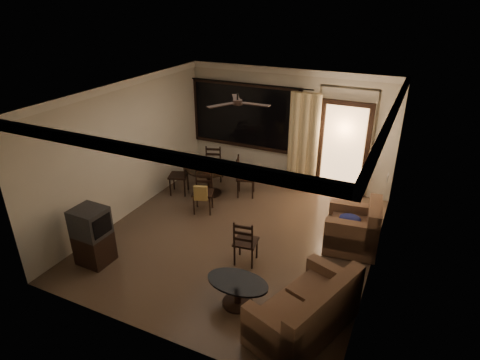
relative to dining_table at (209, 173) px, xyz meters
The scene contains 12 objects.
ground 2.02m from the dining_table, 44.83° to the right, with size 5.50×5.50×0.00m, color #7F6651.
room_shell 2.40m from the dining_table, 11.35° to the left, with size 5.50×6.70×5.50m.
dining_table is the anchor object (origin of this frame).
dining_chair_west 0.76m from the dining_table, 156.68° to the right, with size 0.54×0.54×0.95m.
dining_chair_east 0.87m from the dining_table, 19.47° to the left, with size 0.54×0.54×0.95m.
dining_chair_south 0.89m from the dining_table, 70.57° to the right, with size 0.54×0.57×0.95m.
dining_chair_north 0.83m from the dining_table, 109.70° to the left, with size 0.54×0.54×0.95m.
tv_cabinet 3.21m from the dining_table, 99.56° to the right, with size 0.57×0.51×1.05m.
sofa 4.58m from the dining_table, 43.93° to the right, with size 1.35×1.81×0.86m.
armchair 3.59m from the dining_table, 13.11° to the right, with size 1.03×1.03×0.93m.
coffee_table 3.78m from the dining_table, 54.57° to the right, with size 0.97×0.58×0.43m.
side_chair 2.80m from the dining_table, 48.02° to the right, with size 0.44×0.44×0.88m.
Camera 1 is at (2.86, -5.98, 4.33)m, focal length 30.00 mm.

